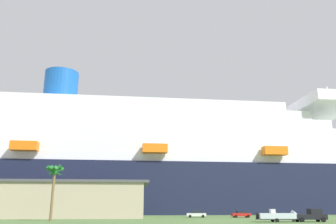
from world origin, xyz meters
The scene contains 8 objects.
ground_plane centered at (0.00, 30.00, 0.00)m, with size 600.00×600.00×0.00m, color #4C6B38.
cruise_ship centered at (-4.27, 60.97, 16.29)m, with size 273.94×42.22×58.69m.
terminal_building centered at (-40.91, 22.27, 4.17)m, with size 63.80×22.92×8.30m.
pickup_truck centered at (16.34, -8.11, 1.04)m, with size 5.75×2.67×2.20m.
small_boat_on_trailer centered at (11.04, -7.65, 0.96)m, with size 8.69×2.73×2.15m.
palm_tree centered at (-28.84, 1.30, 8.31)m, with size 3.44×3.40×10.23m.
parked_car_white_van centered at (2.25, 18.89, 0.83)m, with size 4.94×2.74×1.58m.
parked_car_red_hatchback centered at (12.86, 16.99, 0.83)m, with size 4.66×2.30×1.58m.
Camera 1 is at (-17.07, -66.00, 2.53)m, focal length 36.70 mm.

